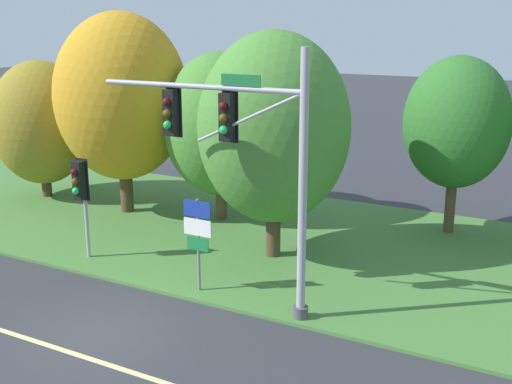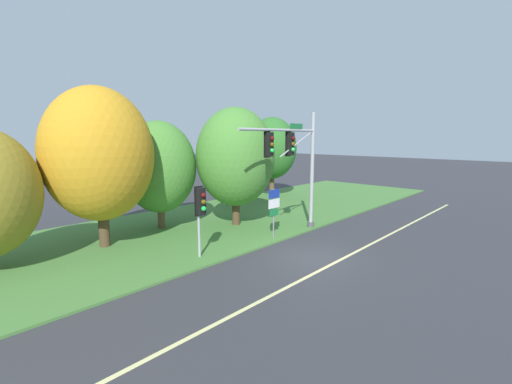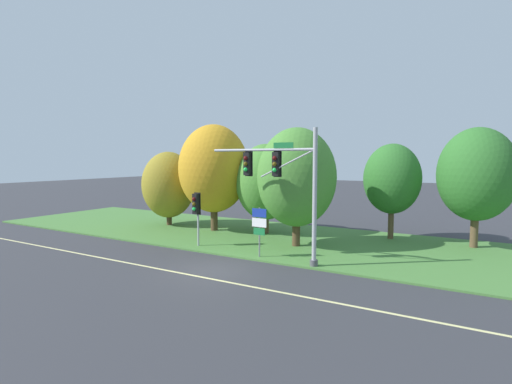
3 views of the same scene
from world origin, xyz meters
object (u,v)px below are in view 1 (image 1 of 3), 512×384
(tree_behind_signpost, at_px, (220,125))
(tree_nearest_road, at_px, (41,123))
(traffic_signal_mast, at_px, (244,149))
(tree_mid_verge, at_px, (274,128))
(route_sign_post, at_px, (198,232))
(tree_tall_centre, at_px, (457,123))
(tree_left_of_mast, at_px, (122,97))
(pedestrian_signal_near_kerb, at_px, (80,187))

(tree_behind_signpost, bearing_deg, tree_nearest_road, -174.07)
(traffic_signal_mast, bearing_deg, tree_mid_verge, 105.79)
(tree_nearest_road, bearing_deg, traffic_signal_mast, -22.94)
(tree_behind_signpost, height_order, tree_mid_verge, tree_mid_verge)
(route_sign_post, distance_m, tree_nearest_road, 12.75)
(tree_mid_verge, relative_size, tree_tall_centre, 1.14)
(tree_nearest_road, distance_m, tree_left_of_mast, 4.77)
(traffic_signal_mast, distance_m, tree_nearest_road, 14.24)
(pedestrian_signal_near_kerb, distance_m, tree_tall_centre, 12.86)
(tree_mid_verge, xyz_separation_m, tree_tall_centre, (4.47, 5.20, -0.21))
(traffic_signal_mast, distance_m, tree_behind_signpost, 7.95)
(pedestrian_signal_near_kerb, bearing_deg, tree_mid_verge, 31.59)
(route_sign_post, bearing_deg, tree_behind_signpost, 116.37)
(route_sign_post, relative_size, tree_nearest_road, 0.46)
(tree_left_of_mast, distance_m, tree_mid_verge, 7.65)
(route_sign_post, relative_size, tree_left_of_mast, 0.34)
(tree_left_of_mast, bearing_deg, tree_nearest_road, 178.49)
(pedestrian_signal_near_kerb, relative_size, route_sign_post, 1.22)
(route_sign_post, bearing_deg, tree_tall_centre, 60.16)
(tree_nearest_road, distance_m, tree_mid_verge, 12.19)
(tree_nearest_road, bearing_deg, pedestrian_signal_near_kerb, -35.94)
(traffic_signal_mast, bearing_deg, tree_tall_centre, 69.07)
(tree_behind_signpost, bearing_deg, tree_tall_centre, 17.33)
(traffic_signal_mast, relative_size, tree_behind_signpost, 1.07)
(tree_left_of_mast, relative_size, tree_mid_verge, 1.09)
(traffic_signal_mast, xyz_separation_m, tree_tall_centre, (3.42, 8.93, -0.30))
(route_sign_post, height_order, tree_nearest_road, tree_nearest_road)
(tree_left_of_mast, height_order, tree_behind_signpost, tree_left_of_mast)
(tree_mid_verge, bearing_deg, tree_tall_centre, 49.33)
(route_sign_post, distance_m, tree_behind_signpost, 7.19)
(route_sign_post, relative_size, tree_mid_verge, 0.37)
(tree_nearest_road, bearing_deg, tree_behind_signpost, 5.93)
(pedestrian_signal_near_kerb, distance_m, tree_behind_signpost, 6.18)
(tree_left_of_mast, distance_m, tree_tall_centre, 12.44)
(pedestrian_signal_near_kerb, height_order, tree_tall_centre, tree_tall_centre)
(tree_nearest_road, xyz_separation_m, tree_behind_signpost, (8.40, 0.87, 0.43))
(traffic_signal_mast, height_order, tree_left_of_mast, tree_left_of_mast)
(tree_mid_verge, bearing_deg, traffic_signal_mast, -74.21)
(traffic_signal_mast, xyz_separation_m, tree_left_of_mast, (-8.50, 5.41, 0.29))
(traffic_signal_mast, height_order, route_sign_post, traffic_signal_mast)
(pedestrian_signal_near_kerb, relative_size, tree_nearest_road, 0.56)
(traffic_signal_mast, relative_size, tree_mid_verge, 0.95)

